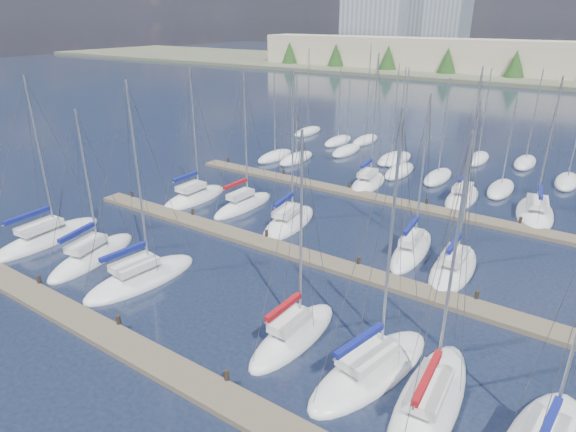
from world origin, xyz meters
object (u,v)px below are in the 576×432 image
Objects in this scene: sailboat_b at (93,256)px; sailboat_f at (429,402)px; sailboat_d at (294,335)px; sailboat_p at (462,197)px; sailboat_k at (411,250)px; sailboat_a at (47,238)px; sailboat_e at (371,370)px; sailboat_j at (289,222)px; sailboat_q at (535,213)px; sailboat_c at (141,278)px; sailboat_i at (243,205)px; sailboat_o at (368,183)px; sailboat_l at (453,268)px; sailboat_h at (195,197)px.

sailboat_b is 25.10m from sailboat_f.
sailboat_d is 27.11m from sailboat_p.
sailboat_k is (1.56, 13.61, 0.00)m from sailboat_d.
sailboat_k is at bearing 26.30° from sailboat_a.
sailboat_p is 13.46m from sailboat_k.
sailboat_k is at bearing 84.99° from sailboat_d.
sailboat_a reaches higher than sailboat_p.
sailboat_e reaches higher than sailboat_k.
sailboat_e is at bearing -12.21° from sailboat_b.
sailboat_q is at bearing 31.29° from sailboat_j.
sailboat_p is 0.97× the size of sailboat_j.
sailboat_c is 1.08× the size of sailboat_i.
sailboat_o is at bearing 128.39° from sailboat_e.
sailboat_o is at bearing 88.04° from sailboat_c.
sailboat_d is at bearing 172.17° from sailboat_f.
sailboat_q reaches higher than sailboat_d.
sailboat_p is 9.43m from sailboat_o.
sailboat_l is at bearing -52.09° from sailboat_o.
sailboat_f is at bearing -65.31° from sailboat_o.
sailboat_k is (0.04, -13.46, 0.00)m from sailboat_p.
sailboat_q is at bearing 31.13° from sailboat_i.
sailboat_q is 1.02× the size of sailboat_l.
sailboat_c reaches higher than sailboat_i.
sailboat_o is (-12.84, 13.45, 0.01)m from sailboat_l.
sailboat_j is at bearing 138.11° from sailboat_f.
sailboat_o reaches higher than sailboat_d.
sailboat_o is 1.06× the size of sailboat_h.
sailboat_o is 17.90m from sailboat_h.
sailboat_i is 1.11× the size of sailboat_b.
sailboat_p reaches higher than sailboat_k.
sailboat_a is at bearing -166.55° from sailboat_e.
sailboat_k is (10.50, 0.79, 0.01)m from sailboat_j.
sailboat_p reaches higher than sailboat_l.
sailboat_e is 1.05× the size of sailboat_p.
sailboat_j is 10.53m from sailboat_k.
sailboat_a is 30.82m from sailboat_l.
sailboat_a is at bearing -157.77° from sailboat_l.
sailboat_q is 0.95× the size of sailboat_a.
sailboat_l is 1.00× the size of sailboat_k.
sailboat_b is 23.49m from sailboat_k.
sailboat_d is at bearing -168.99° from sailboat_e.
sailboat_p is at bearing 45.60° from sailboat_j.
sailboat_h reaches higher than sailboat_d.
sailboat_j is (2.94, 13.29, 0.01)m from sailboat_c.
sailboat_o reaches higher than sailboat_j.
sailboat_k is (-6.42, -13.11, 0.02)m from sailboat_q.
sailboat_k is (-3.12, 13.75, 0.01)m from sailboat_e.
sailboat_i is 26.08m from sailboat_q.
sailboat_o is (-7.85, 25.97, 0.00)m from sailboat_d.
sailboat_a reaches higher than sailboat_h.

